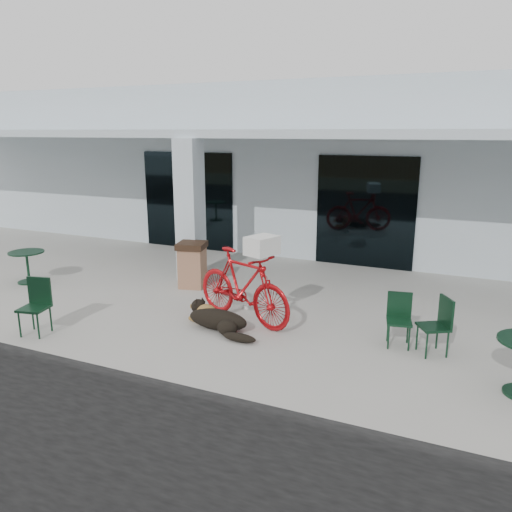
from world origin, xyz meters
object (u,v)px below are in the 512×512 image
at_px(bicycle, 243,286).
at_px(trash_receptacle, 192,265).
at_px(dog, 218,318).
at_px(cafe_table_near, 28,267).
at_px(cafe_chair_far_b, 433,326).
at_px(cafe_chair_far_a, 399,321).
at_px(cafe_chair_near, 34,308).

height_order(bicycle, trash_receptacle, bicycle).
height_order(dog, cafe_table_near, cafe_table_near).
height_order(bicycle, dog, bicycle).
height_order(cafe_table_near, trash_receptacle, trash_receptacle).
distance_m(cafe_table_near, trash_receptacle, 3.69).
relative_size(bicycle, cafe_table_near, 2.86).
bearing_deg(bicycle, cafe_chair_far_b, -71.65).
distance_m(cafe_chair_far_a, cafe_chair_far_b, 0.51).
relative_size(dog, cafe_table_near, 1.65).
relative_size(dog, cafe_chair_near, 1.33).
distance_m(dog, cafe_table_near, 5.18).
bearing_deg(trash_receptacle, dog, -49.49).
height_order(dog, trash_receptacle, trash_receptacle).
xyz_separation_m(cafe_chair_near, trash_receptacle, (1.02, 3.30, 0.02)).
bearing_deg(cafe_chair_far_b, dog, -113.01).
xyz_separation_m(bicycle, dog, (-0.21, -0.54, -0.44)).
relative_size(dog, cafe_chair_far_b, 1.40).
relative_size(cafe_chair_near, cafe_chair_far_a, 1.12).
bearing_deg(cafe_chair_far_b, trash_receptacle, -137.12).
bearing_deg(cafe_table_near, cafe_chair_near, -40.30).
height_order(bicycle, cafe_table_near, bicycle).
distance_m(cafe_chair_far_b, trash_receptacle, 5.22).
relative_size(bicycle, cafe_chair_near, 2.31).
height_order(bicycle, cafe_chair_far_a, bicycle).
bearing_deg(cafe_chair_far_a, cafe_table_near, 167.45).
xyz_separation_m(cafe_chair_far_b, trash_receptacle, (-5.02, 1.43, 0.05)).
bearing_deg(cafe_table_near, dog, -7.89).
bearing_deg(cafe_chair_near, cafe_chair_far_a, 7.60).
distance_m(cafe_chair_far_a, trash_receptacle, 4.72).
bearing_deg(cafe_chair_far_a, dog, 179.58).
distance_m(bicycle, cafe_chair_far_a, 2.67).
distance_m(bicycle, cafe_chair_near, 3.46).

